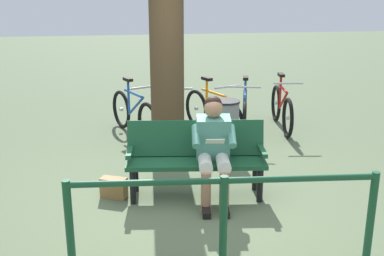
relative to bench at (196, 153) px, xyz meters
name	(u,v)px	position (x,y,z in m)	size (l,w,h in m)	color
ground_plane	(186,204)	(0.16, 0.26, -0.51)	(40.00, 40.00, 0.00)	#566647
bench	(196,153)	(0.00, 0.00, 0.00)	(1.65, 0.68, 0.87)	#194C2D
person_reading	(214,145)	(-0.17, 0.19, 0.16)	(0.53, 0.80, 1.20)	#4C8C7A
handbag	(114,188)	(0.96, -0.05, -0.39)	(0.30, 0.14, 0.24)	olive
tree_trunk	(166,18)	(0.17, -1.45, 1.45)	(0.48, 0.48, 3.92)	#4C3823
litter_bin	(226,127)	(-0.67, -1.34, -0.10)	(0.40, 0.40, 0.80)	slate
bicycle_red	(282,108)	(-1.91, -2.42, -0.15)	(0.48, 1.67, 0.94)	black
bicycle_silver	(245,113)	(-1.21, -2.24, -0.15)	(0.60, 1.63, 0.94)	black
bicycle_blue	(213,113)	(-0.67, -2.29, -0.15)	(0.73, 1.58, 0.94)	black
bicycle_purple	(176,115)	(-0.06, -2.28, -0.15)	(0.48, 1.68, 0.94)	black
bicycle_green	(134,114)	(0.62, -2.44, -0.15)	(0.74, 1.57, 0.94)	black
railing_fence	(224,206)	(0.02, 1.54, 0.07)	(2.67, 0.31, 0.85)	#194C2D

